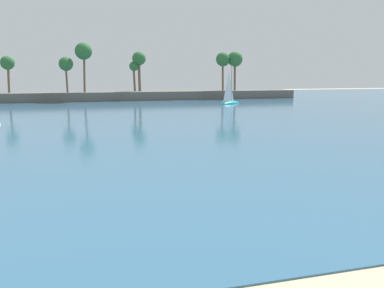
% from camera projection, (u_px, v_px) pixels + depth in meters
% --- Properties ---
extents(sea, '(220.00, 115.93, 0.06)m').
position_uv_depth(sea, '(105.00, 108.00, 65.73)').
color(sea, '#33607F').
rests_on(sea, ground).
extents(palm_headland, '(84.37, 6.00, 12.37)m').
position_uv_depth(palm_headland, '(96.00, 88.00, 82.22)').
color(palm_headland, '#605B54').
rests_on(palm_headland, ground).
extents(sailboat_mid_bay, '(5.06, 4.07, 7.34)m').
position_uv_depth(sailboat_mid_bay, '(230.00, 100.00, 74.04)').
color(sailboat_mid_bay, teal).
rests_on(sailboat_mid_bay, sea).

